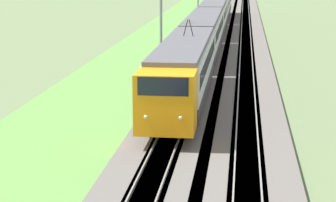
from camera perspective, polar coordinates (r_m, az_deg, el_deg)
ballast_main at (r=55.55m, az=2.83°, el=3.06°), size 240.00×4.40×0.30m
ballast_adjacent at (r=55.43m, az=6.82°, el=2.97°), size 240.00×4.40×0.30m
track_main at (r=55.55m, az=2.83°, el=3.07°), size 240.00×1.57×0.45m
track_adjacent at (r=55.43m, az=6.82°, el=2.98°), size 240.00×1.57×0.45m
grass_verge at (r=56.21m, az=-2.95°, el=3.08°), size 240.00×8.57×0.12m
passenger_train at (r=69.66m, az=3.65°, el=6.83°), size 80.34×2.94×5.20m
catenary_mast_mid at (r=51.72m, az=-0.56°, el=7.33°), size 0.22×2.56×8.85m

